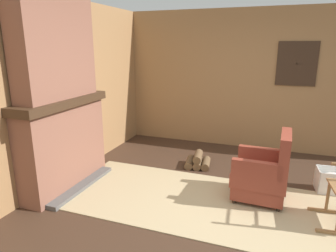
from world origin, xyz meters
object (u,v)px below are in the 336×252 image
oil_lamp_vase (44,93)px  armchair (263,175)px  firewood_stack (198,161)px  laundry_basket (333,181)px  decorative_plate_on_mantel (55,88)px  storage_case (79,88)px

oil_lamp_vase → armchair: bearing=16.1°
firewood_stack → laundry_basket: laundry_basket is taller
laundry_basket → decorative_plate_on_mantel: (-3.63, -1.09, 1.25)m
laundry_basket → oil_lamp_vase: oil_lamp_vase is taller
firewood_stack → storage_case: (-1.64, -0.83, 1.26)m
laundry_basket → firewood_stack: bearing=173.6°
laundry_basket → storage_case: size_ratio=2.00×
laundry_basket → oil_lamp_vase: size_ratio=1.60×
armchair → firewood_stack: (-1.07, 0.77, -0.25)m
armchair → storage_case: size_ratio=4.24×
armchair → oil_lamp_vase: (-2.70, -0.78, 1.03)m
laundry_basket → oil_lamp_vase: 4.03m
laundry_basket → storage_case: (-3.61, -0.61, 1.19)m
armchair → storage_case: 2.88m
armchair → laundry_basket: (0.91, 0.55, -0.18)m
armchair → firewood_stack: 1.34m
armchair → storage_case: bearing=3.0°
firewood_stack → armchair: bearing=-35.8°
oil_lamp_vase → decorative_plate_on_mantel: bearing=94.8°
decorative_plate_on_mantel → storage_case: bearing=87.6°
firewood_stack → decorative_plate_on_mantel: (-1.66, -1.32, 1.32)m
firewood_stack → decorative_plate_on_mantel: size_ratio=1.69×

